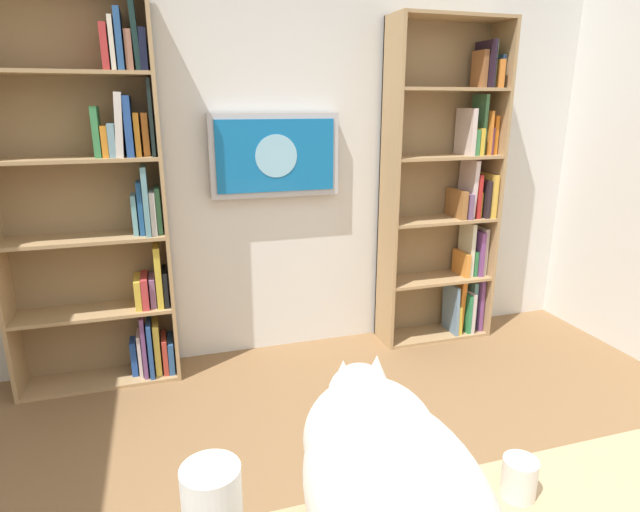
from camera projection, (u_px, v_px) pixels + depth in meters
wall_back at (271, 146)px, 3.22m from camera, size 4.52×0.06×2.70m
bookshelf_left at (451, 195)px, 3.50m from camera, size 0.78×0.28×2.12m
bookshelf_right at (103, 200)px, 2.87m from camera, size 0.90×0.28×2.20m
wall_mounted_tv at (275, 155)px, 3.16m from camera, size 0.80×0.07×0.50m
cat at (387, 480)px, 1.00m from camera, size 0.33×0.70×0.36m
coffee_mug at (519, 478)px, 1.19m from camera, size 0.08×0.08×0.10m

